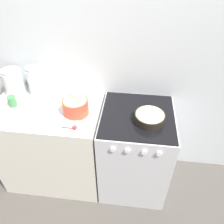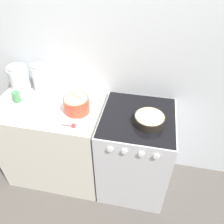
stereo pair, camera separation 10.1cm
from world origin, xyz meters
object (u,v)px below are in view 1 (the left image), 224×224
at_px(baking_pan, 150,117).
at_px(storage_jar_middle, 36,83).
at_px(mixing_bowl, 76,106).
at_px(storage_jar_left, 14,83).
at_px(tin_can, 12,101).
at_px(stove, 134,151).

distance_m(baking_pan, storage_jar_middle, 1.03).
xyz_separation_m(mixing_bowl, storage_jar_left, (-0.62, 0.23, 0.02)).
distance_m(mixing_bowl, storage_jar_left, 0.66).
bearing_deg(tin_can, mixing_bowl, -3.33).
bearing_deg(tin_can, storage_jar_middle, 55.18).
height_order(stove, storage_jar_left, storage_jar_left).
height_order(stove, tin_can, tin_can).
bearing_deg(mixing_bowl, storage_jar_middle, 150.42).
bearing_deg(mixing_bowl, baking_pan, -2.48).
height_order(stove, storage_jar_middle, storage_jar_middle).
xyz_separation_m(storage_jar_middle, tin_can, (-0.14, -0.20, -0.07)).
bearing_deg(tin_can, storage_jar_left, 108.72).
distance_m(storage_jar_left, storage_jar_middle, 0.21).
relative_size(baking_pan, storage_jar_left, 1.05).
height_order(storage_jar_left, tin_can, storage_jar_left).
bearing_deg(storage_jar_left, mixing_bowl, -20.64).
relative_size(mixing_bowl, storage_jar_left, 1.33).
bearing_deg(mixing_bowl, stove, 4.31).
bearing_deg(storage_jar_middle, mixing_bowl, -29.58).
xyz_separation_m(stove, baking_pan, (0.09, -0.06, 0.48)).
bearing_deg(storage_jar_middle, stove, -12.21).
relative_size(mixing_bowl, storage_jar_middle, 1.15).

